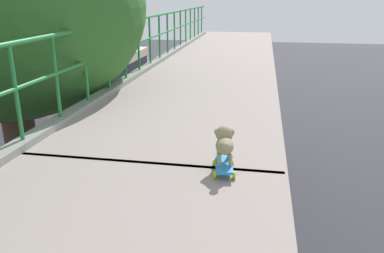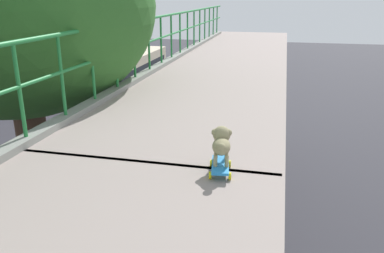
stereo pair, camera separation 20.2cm
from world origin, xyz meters
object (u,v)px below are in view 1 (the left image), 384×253
(car_white_fifth, at_px, (103,150))
(small_dog, at_px, (225,141))
(city_bus, at_px, (107,78))
(toy_skateboard, at_px, (224,165))

(car_white_fifth, xyz_separation_m, small_dog, (6.17, -11.15, 5.03))
(car_white_fifth, height_order, city_bus, city_bus)
(car_white_fifth, distance_m, city_bus, 10.11)
(car_white_fifth, relative_size, city_bus, 0.35)
(city_bus, xyz_separation_m, small_dog, (9.69, -20.56, 3.90))
(city_bus, bearing_deg, toy_skateboard, -64.83)
(city_bus, relative_size, toy_skateboard, 25.99)
(car_white_fifth, distance_m, toy_skateboard, 13.69)
(car_white_fifth, xyz_separation_m, toy_skateboard, (6.18, -11.23, 4.82))
(car_white_fifth, bearing_deg, city_bus, 110.51)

